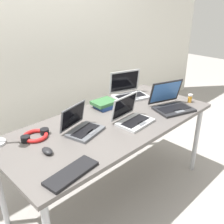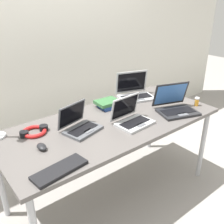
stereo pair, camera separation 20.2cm
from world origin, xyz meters
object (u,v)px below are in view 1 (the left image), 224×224
laptop_back_left (132,117)px  book_stack (105,104)px  computer_mouse (47,151)px  laptop_near_mouse (171,104)px  external_keyboard (72,173)px  pill_bottle (190,98)px  cell_phone (75,115)px  headphones (35,136)px  laptop_far_corner (129,92)px  laptop_front_right (81,127)px

laptop_back_left → book_stack: 0.37m
computer_mouse → laptop_near_mouse: bearing=-6.7°
external_keyboard → pill_bottle: pill_bottle is taller
laptop_near_mouse → cell_phone: laptop_near_mouse is taller
headphones → pill_bottle: pill_bottle is taller
laptop_far_corner → pill_bottle: 0.59m
computer_mouse → laptop_far_corner: bearing=16.4°
laptop_back_left → computer_mouse: size_ratio=3.07×
laptop_back_left → headphones: laptop_back_left is taller
external_keyboard → cell_phone: external_keyboard is taller
laptop_far_corner → pill_bottle: (0.30, -0.51, -0.01)m
laptop_front_right → external_keyboard: size_ratio=0.94×
computer_mouse → book_stack: bearing=20.9°
laptop_far_corner → computer_mouse: size_ratio=4.10×
laptop_back_left → external_keyboard: (-0.73, -0.19, -0.03)m
pill_bottle → external_keyboard: bearing=-176.8°
laptop_front_right → computer_mouse: laptop_front_right is taller
laptop_front_right → book_stack: bearing=25.5°
laptop_near_mouse → laptop_far_corner: bearing=95.4°
laptop_far_corner → computer_mouse: bearing=-164.8°
external_keyboard → laptop_front_right: bearing=37.8°
laptop_front_right → pill_bottle: (1.08, -0.27, -0.00)m
laptop_far_corner → external_keyboard: bearing=-152.8°
laptop_far_corner → external_keyboard: size_ratio=1.19×
laptop_front_right → laptop_near_mouse: size_ratio=0.78×
external_keyboard → laptop_far_corner: bearing=20.2°
cell_phone → headphones: (-0.42, -0.09, 0.01)m
computer_mouse → pill_bottle: pill_bottle is taller
cell_phone → pill_bottle: size_ratio=1.72×
laptop_back_left → computer_mouse: (-0.72, 0.09, -0.03)m
cell_phone → pill_bottle: (0.95, -0.52, 0.04)m
external_keyboard → book_stack: size_ratio=1.55×
laptop_back_left → computer_mouse: 0.72m
laptop_near_mouse → book_stack: laptop_near_mouse is taller
computer_mouse → headphones: 0.24m
laptop_front_right → laptop_back_left: laptop_back_left is taller
laptop_near_mouse → pill_bottle: bearing=-9.0°
pill_bottle → book_stack: bearing=143.9°
external_keyboard → headphones: headphones is taller
book_stack → external_keyboard: bearing=-144.6°
laptop_back_left → laptop_near_mouse: laptop_near_mouse is taller
cell_phone → computer_mouse: bearing=-109.3°
pill_bottle → laptop_back_left: bearing=171.1°
headphones → pill_bottle: size_ratio=2.71×
laptop_front_right → pill_bottle: laptop_front_right is taller
cell_phone → headphones: headphones is taller
laptop_near_mouse → external_keyboard: laptop_near_mouse is taller
external_keyboard → book_stack: 0.96m
pill_bottle → laptop_near_mouse: bearing=171.0°
laptop_back_left → headphones: bearing=154.2°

